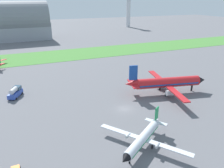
{
  "coord_description": "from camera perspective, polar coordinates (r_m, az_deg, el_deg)",
  "views": [
    {
      "loc": [
        -26.25,
        -52.28,
        30.01
      ],
      "look_at": [
        1.53,
        12.71,
        3.0
      ],
      "focal_mm": 36.24,
      "sensor_mm": 36.0,
      "label": 1
    }
  ],
  "objects": [
    {
      "name": "ground_plane",
      "position": [
        65.75,
        3.15,
        -6.28
      ],
      "size": [
        600.0,
        600.0,
        0.0
      ],
      "primitive_type": "plane",
      "color": "slate"
    },
    {
      "name": "airplane_midfield_jet",
      "position": [
        77.06,
        13.51,
        0.33
      ],
      "size": [
        28.26,
        28.63,
        10.21
      ],
      "rotation": [
        0.0,
        0.0,
        6.07
      ],
      "color": "red",
      "rests_on": "ground_plane"
    },
    {
      "name": "fuel_truck_near_gate",
      "position": [
        79.23,
        -23.23,
        -1.9
      ],
      "size": [
        4.96,
        6.9,
        3.29
      ],
      "rotation": [
        0.0,
        0.0,
        1.13
      ],
      "color": "#334FB2",
      "rests_on": "ground_plane"
    },
    {
      "name": "control_tower",
      "position": [
        255.92,
        4.17,
        18.62
      ],
      "size": [
        8.0,
        8.0,
        33.55
      ],
      "color": "silver",
      "rests_on": "ground_plane"
    },
    {
      "name": "airplane_foreground_turboprop",
      "position": [
        49.56,
        7.88,
        -13.29
      ],
      "size": [
        15.87,
        18.01,
        6.32
      ],
      "rotation": [
        0.0,
        0.0,
        3.75
      ],
      "color": "silver",
      "rests_on": "ground_plane"
    },
    {
      "name": "grass_taxiway_strip",
      "position": [
        130.75,
        -11.03,
        7.28
      ],
      "size": [
        360.0,
        28.0,
        0.08
      ],
      "primitive_type": "cube",
      "color": "#478438",
      "rests_on": "ground_plane"
    },
    {
      "name": "hangar_distant",
      "position": [
        188.81,
        -23.77,
        13.88
      ],
      "size": [
        52.3,
        25.77,
        28.07
      ],
      "color": "#9399A3",
      "rests_on": "ground_plane"
    }
  ]
}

